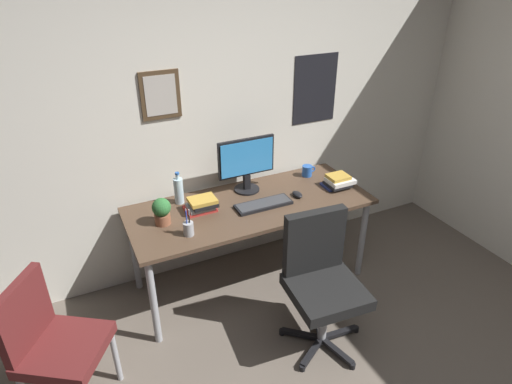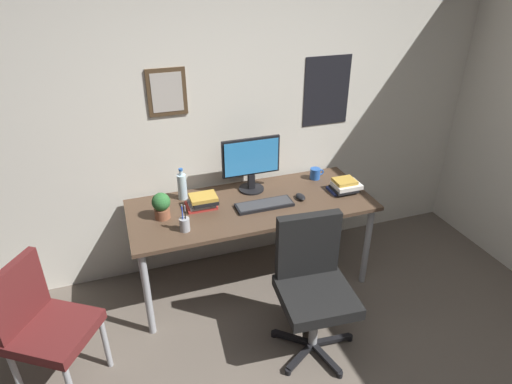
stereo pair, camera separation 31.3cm
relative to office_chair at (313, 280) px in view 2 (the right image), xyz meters
The scene contains 13 objects.
wall_back 1.42m from the office_chair, 96.81° to the left, with size 4.40×0.10×2.60m.
desk 0.77m from the office_chair, 102.93° to the left, with size 1.83×0.74×0.73m.
office_chair is the anchor object (origin of this frame).
side_chair 1.64m from the office_chair, behind, with size 0.58×0.58×0.88m.
monitor 1.05m from the office_chair, 96.11° to the left, with size 0.46×0.20×0.43m.
keyboard 0.71m from the office_chair, 97.92° to the left, with size 0.43×0.15×0.03m.
computer_mouse 0.75m from the office_chair, 73.14° to the left, with size 0.06×0.11×0.04m.
water_bottle 1.21m from the office_chair, 123.15° to the left, with size 0.07×0.07×0.25m.
coffee_mug_near 1.10m from the office_chair, 64.16° to the left, with size 0.12×0.08×0.09m.
potted_plant 1.16m from the office_chair, 137.91° to the left, with size 0.13×0.13×0.20m.
pen_cup 0.93m from the office_chair, 142.96° to the left, with size 0.07×0.07×0.20m.
book_stack_left 0.99m from the office_chair, 123.51° to the left, with size 0.22×0.18×0.10m.
book_stack_right 0.94m from the office_chair, 49.38° to the left, with size 0.23×0.18×0.10m.
Camera 2 is at (-0.92, -1.01, 2.38)m, focal length 30.70 mm.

